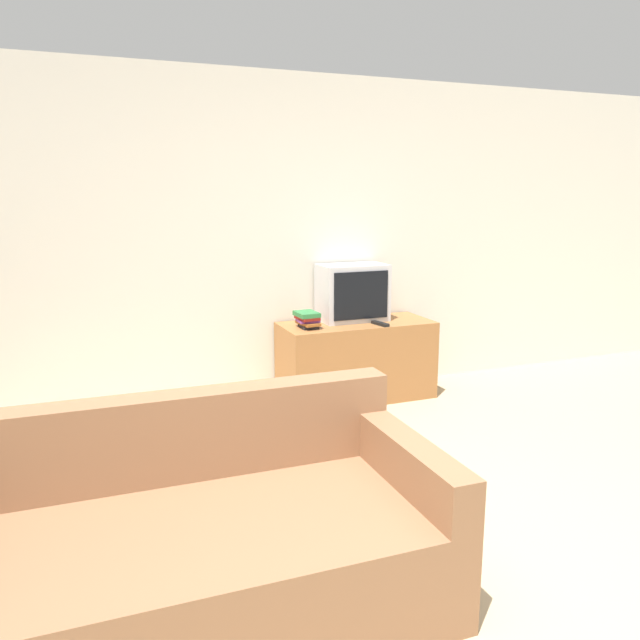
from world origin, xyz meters
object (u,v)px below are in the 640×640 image
Objects in this scene: couch at (188,551)px; book_stack at (307,319)px; tv_stand at (356,360)px; television at (353,292)px; remote_on_stand at (380,324)px.

couch is 2.59m from book_stack.
television is at bearing 85.95° from tv_stand.
couch is 2.83m from remote_on_stand.
remote_on_stand is at bearing 48.12° from couch.
book_stack is at bearing -174.07° from tv_stand.
book_stack is (-0.45, -0.15, -0.16)m from television.
book_stack is (1.33, 2.18, 0.43)m from couch.
tv_stand is 0.59m from book_stack.
remote_on_stand is (0.57, -0.12, -0.06)m from book_stack.
book_stack is at bearing -162.21° from television.
book_stack is at bearing 59.51° from couch.
remote_on_stand reaches higher than tv_stand.
tv_stand is 2.85m from couch.
television reaches higher than book_stack.
remote_on_stand is at bearing -65.30° from television.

